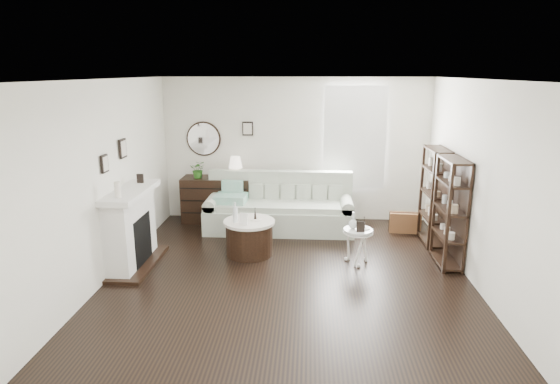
# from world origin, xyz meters

# --- Properties ---
(room) EXTENTS (5.50, 5.50, 5.50)m
(room) POSITION_xyz_m (0.73, 2.70, 1.60)
(room) COLOR black
(room) RESTS_ON ground
(fireplace) EXTENTS (0.50, 1.40, 1.84)m
(fireplace) POSITION_xyz_m (-2.32, 0.30, 0.54)
(fireplace) COLOR white
(fireplace) RESTS_ON ground
(shelf_unit_far) EXTENTS (0.30, 0.80, 1.60)m
(shelf_unit_far) POSITION_xyz_m (2.33, 1.55, 0.80)
(shelf_unit_far) COLOR black
(shelf_unit_far) RESTS_ON ground
(shelf_unit_near) EXTENTS (0.30, 0.80, 1.60)m
(shelf_unit_near) POSITION_xyz_m (2.33, 0.65, 0.80)
(shelf_unit_near) COLOR black
(shelf_unit_near) RESTS_ON ground
(sofa) EXTENTS (2.64, 0.91, 1.02)m
(sofa) POSITION_xyz_m (-0.26, 2.08, 0.34)
(sofa) COLOR #B4C0AB
(sofa) RESTS_ON ground
(quilt) EXTENTS (0.58, 0.49, 0.14)m
(quilt) POSITION_xyz_m (-1.12, 1.95, 0.60)
(quilt) COLOR #258A63
(quilt) RESTS_ON sofa
(suitcase) EXTENTS (0.56, 0.23, 0.36)m
(suitcase) POSITION_xyz_m (1.99, 2.03, 0.18)
(suitcase) COLOR brown
(suitcase) RESTS_ON ground
(dresser) EXTENTS (1.28, 0.55, 0.86)m
(dresser) POSITION_xyz_m (-1.48, 2.47, 0.43)
(dresser) COLOR black
(dresser) RESTS_ON ground
(table_lamp) EXTENTS (0.31, 0.31, 0.40)m
(table_lamp) POSITION_xyz_m (-1.11, 2.47, 1.06)
(table_lamp) COLOR #F4E3CE
(table_lamp) RESTS_ON dresser
(potted_plant) EXTENTS (0.32, 0.29, 0.33)m
(potted_plant) POSITION_xyz_m (-1.80, 2.42, 1.02)
(potted_plant) COLOR #28601B
(potted_plant) RESTS_ON dresser
(drum_table) EXTENTS (0.80, 0.80, 0.55)m
(drum_table) POSITION_xyz_m (-0.65, 0.83, 0.28)
(drum_table) COLOR black
(drum_table) RESTS_ON ground
(pedestal_table) EXTENTS (0.44, 0.44, 0.53)m
(pedestal_table) POSITION_xyz_m (1.00, 0.58, 0.49)
(pedestal_table) COLOR white
(pedestal_table) RESTS_ON ground
(eiffel_drum) EXTENTS (0.11, 0.11, 0.17)m
(eiffel_drum) POSITION_xyz_m (-0.56, 0.88, 0.64)
(eiffel_drum) COLOR black
(eiffel_drum) RESTS_ON drum_table
(bottle_drum) EXTENTS (0.07, 0.07, 0.31)m
(bottle_drum) POSITION_xyz_m (-0.85, 0.74, 0.71)
(bottle_drum) COLOR silver
(bottle_drum) RESTS_ON drum_table
(card_frame_drum) EXTENTS (0.14, 0.09, 0.18)m
(card_frame_drum) POSITION_xyz_m (-0.71, 0.63, 0.64)
(card_frame_drum) COLOR white
(card_frame_drum) RESTS_ON drum_table
(eiffel_ped) EXTENTS (0.12, 0.12, 0.17)m
(eiffel_ped) POSITION_xyz_m (1.09, 0.61, 0.62)
(eiffel_ped) COLOR black
(eiffel_ped) RESTS_ON pedestal_table
(flask_ped) EXTENTS (0.14, 0.14, 0.25)m
(flask_ped) POSITION_xyz_m (0.93, 0.60, 0.66)
(flask_ped) COLOR silver
(flask_ped) RESTS_ON pedestal_table
(card_frame_ped) EXTENTS (0.12, 0.06, 0.16)m
(card_frame_ped) POSITION_xyz_m (1.02, 0.46, 0.61)
(card_frame_ped) COLOR black
(card_frame_ped) RESTS_ON pedestal_table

